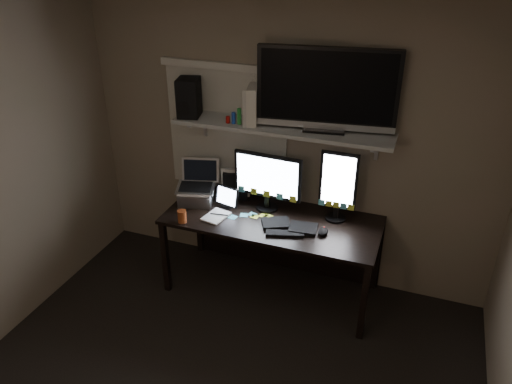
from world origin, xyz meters
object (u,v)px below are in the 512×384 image
at_px(tv, 327,90).
at_px(desk, 276,229).
at_px(monitor_portrait, 338,186).
at_px(cup, 182,216).
at_px(monitor_landscape, 268,182).
at_px(game_console, 253,105).
at_px(keyboard, 289,226).
at_px(laptop, 195,184).
at_px(speaker, 189,97).
at_px(mouse, 323,231).
at_px(tablet, 227,197).

bearing_deg(tv, desk, -169.40).
height_order(monitor_portrait, cup, monitor_portrait).
bearing_deg(monitor_landscape, monitor_portrait, 6.09).
bearing_deg(game_console, tv, -10.15).
bearing_deg(monitor_landscape, keyboard, -37.45).
xyz_separation_m(desk, laptop, (-0.72, -0.09, 0.36)).
relative_size(keyboard, tv, 0.43).
bearing_deg(cup, desk, 32.28).
distance_m(laptop, game_console, 0.88).
height_order(cup, game_console, game_console).
bearing_deg(speaker, game_console, -10.34).
relative_size(laptop, tv, 0.35).
distance_m(desk, game_console, 1.11).
xyz_separation_m(monitor_portrait, keyboard, (-0.32, -0.26, -0.29)).
distance_m(monitor_landscape, mouse, 0.64).
relative_size(game_console, speaker, 0.95).
bearing_deg(keyboard, speaker, 149.50).
relative_size(tablet, tv, 0.21).
bearing_deg(tv, laptop, -176.74).
relative_size(desk, tablet, 7.90).
height_order(cup, tv, tv).
bearing_deg(game_console, desk, -31.69).
distance_m(tablet, tv, 1.25).
height_order(mouse, cup, cup).
height_order(mouse, tablet, tablet).
xyz_separation_m(desk, game_console, (-0.24, 0.08, 1.08)).
bearing_deg(monitor_landscape, cup, -139.19).
xyz_separation_m(desk, mouse, (0.46, -0.21, 0.20)).
xyz_separation_m(monitor_landscape, tablet, (-0.33, -0.09, -0.16)).
bearing_deg(tablet, tv, 26.68).
xyz_separation_m(mouse, game_console, (-0.70, 0.29, 0.88)).
height_order(desk, cup, cup).
bearing_deg(monitor_landscape, laptop, -166.31).
xyz_separation_m(tablet, speaker, (-0.37, 0.12, 0.81)).
height_order(cup, speaker, speaker).
height_order(mouse, game_console, game_console).
bearing_deg(laptop, desk, -8.53).
bearing_deg(tv, keyboard, -125.57).
height_order(monitor_portrait, laptop, monitor_portrait).
relative_size(cup, game_console, 0.35).
distance_m(monitor_portrait, keyboard, 0.51).
relative_size(tablet, speaker, 0.71).
bearing_deg(game_console, monitor_portrait, -15.19).
xyz_separation_m(keyboard, speaker, (-0.98, 0.25, 0.90)).
height_order(monitor_landscape, keyboard, monitor_landscape).
height_order(tv, game_console, tv).
distance_m(tv, speaker, 1.16).
bearing_deg(game_console, tablet, -154.97).
relative_size(desk, monitor_portrait, 2.94).
distance_m(cup, speaker, 0.99).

